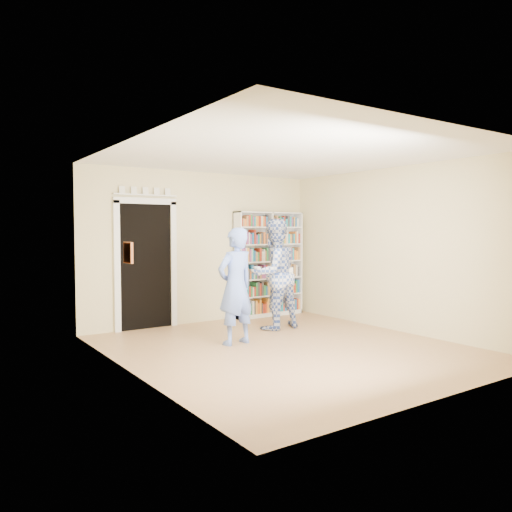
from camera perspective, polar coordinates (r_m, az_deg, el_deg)
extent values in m
plane|color=#A87B51|center=(7.15, 3.70, -10.49)|extent=(5.00, 5.00, 0.00)
plane|color=white|center=(7.03, 3.78, 11.45)|extent=(5.00, 5.00, 0.00)
plane|color=beige|center=(9.05, -6.07, 0.98)|extent=(4.50, 0.00, 4.50)
plane|color=beige|center=(5.84, -13.90, -0.19)|extent=(0.00, 5.00, 5.00)
plane|color=beige|center=(8.53, 15.72, 0.76)|extent=(0.00, 5.00, 5.00)
cube|color=white|center=(9.65, 1.47, -0.93)|extent=(1.46, 0.27, 2.01)
cube|color=white|center=(9.65, 1.47, -0.93)|extent=(0.02, 0.27, 2.01)
cube|color=black|center=(8.59, -12.49, -1.19)|extent=(0.90, 0.03, 2.10)
cube|color=white|center=(8.40, -15.61, -1.32)|extent=(0.10, 0.06, 2.20)
cube|color=white|center=(8.77, -9.42, -1.07)|extent=(0.10, 0.06, 2.20)
cube|color=white|center=(8.57, -12.53, 6.16)|extent=(1.10, 0.06, 0.10)
cube|color=white|center=(8.57, -12.51, 6.83)|extent=(1.10, 0.08, 0.02)
cube|color=brown|center=(6.04, -14.39, 0.37)|extent=(0.03, 0.25, 0.25)
imported|color=#6685E2|center=(7.26, -2.35, -3.46)|extent=(0.67, 0.49, 1.70)
imported|color=#344E9F|center=(8.37, 2.06, -2.08)|extent=(0.93, 0.74, 1.85)
cube|color=white|center=(8.29, 3.79, -2.27)|extent=(0.19, 0.03, 0.27)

